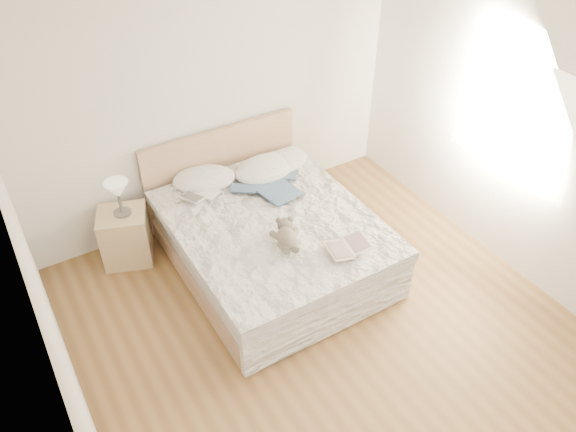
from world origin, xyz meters
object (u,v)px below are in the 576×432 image
object	(u,v)px
bed	(269,238)
teddy_bear	(287,243)
nightstand	(126,236)
childrens_book	(348,247)
table_lamp	(118,191)
photo_book	(200,195)

from	to	relation	value
bed	teddy_bear	size ratio (longest dim) A/B	6.62
nightstand	bed	bearing A→B (deg)	-33.24
childrens_book	nightstand	bearing A→B (deg)	143.61
table_lamp	childrens_book	bearing A→B (deg)	-45.97
teddy_bear	childrens_book	bearing A→B (deg)	-15.64
photo_book	teddy_bear	size ratio (longest dim) A/B	1.01
photo_book	table_lamp	bearing A→B (deg)	135.57
table_lamp	teddy_bear	distance (m)	1.64
nightstand	photo_book	bearing A→B (deg)	-16.13
bed	nightstand	distance (m)	1.39
nightstand	photo_book	world-z (taller)	photo_book
bed	photo_book	xyz separation A→B (m)	(-0.44, 0.55, 0.32)
nightstand	table_lamp	size ratio (longest dim) A/B	1.57
bed	childrens_book	size ratio (longest dim) A/B	5.41
bed	nightstand	xyz separation A→B (m)	(-1.16, 0.76, -0.03)
table_lamp	teddy_bear	world-z (taller)	table_lamp
bed	table_lamp	world-z (taller)	bed
bed	teddy_bear	xyz separation A→B (m)	(-0.09, -0.49, 0.34)
childrens_book	photo_book	bearing A→B (deg)	129.59
bed	childrens_book	world-z (taller)	bed
photo_book	teddy_bear	world-z (taller)	teddy_bear
bed	photo_book	distance (m)	0.77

